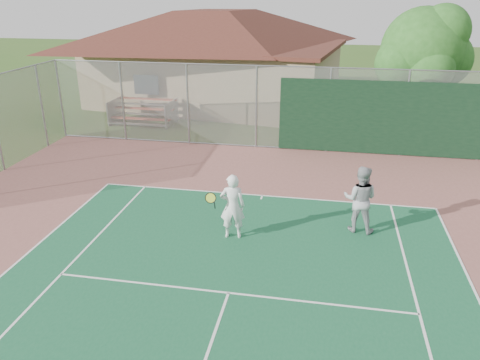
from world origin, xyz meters
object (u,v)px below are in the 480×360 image
at_px(bleachers, 143,111).
at_px(player_grey_back, 360,200).
at_px(player_white_front, 232,207).
at_px(clubhouse, 217,48).
at_px(tree, 425,52).

height_order(bleachers, player_grey_back, player_grey_back).
distance_m(bleachers, player_white_front, 12.88).
distance_m(clubhouse, player_grey_back, 17.34).
relative_size(tree, player_white_front, 3.19).
bearing_deg(bleachers, player_grey_back, -42.73).
bearing_deg(clubhouse, bleachers, -106.91).
distance_m(clubhouse, bleachers, 6.63).
distance_m(tree, player_grey_back, 10.50).
bearing_deg(clubhouse, player_white_front, -67.15).
height_order(clubhouse, player_white_front, clubhouse).
height_order(clubhouse, bleachers, clubhouse).
xyz_separation_m(tree, player_grey_back, (-2.93, -9.66, -2.90)).
xyz_separation_m(tree, player_white_front, (-6.34, -10.68, -2.94)).
height_order(player_white_front, player_grey_back, player_grey_back).
distance_m(bleachers, player_grey_back, 14.24).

